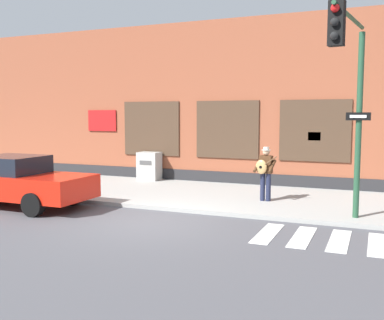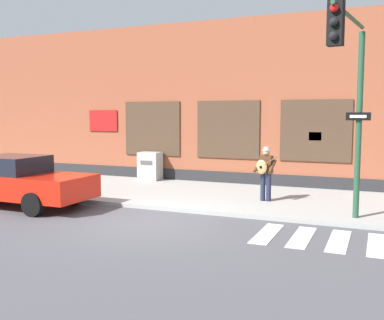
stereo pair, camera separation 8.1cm
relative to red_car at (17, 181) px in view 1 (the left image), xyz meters
The scene contains 8 objects.
ground_plane 4.66m from the red_car, ahead, with size 160.00×160.00×0.00m, color #4C4C51.
sidewalk 5.92m from the red_car, 38.72° to the left, with size 28.00×5.11×0.12m.
building_backdrop 9.72m from the red_car, 60.85° to the left, with size 28.00×4.06×6.39m.
crosswalk 10.10m from the red_car, ahead, with size 5.20×1.90×0.01m.
red_car is the anchor object (origin of this frame).
busker 7.51m from the red_car, 24.60° to the left, with size 0.72×0.59×1.67m.
traffic_light 9.77m from the red_car, ahead, with size 0.83×3.03×4.88m.
utility_box 5.95m from the red_car, 76.23° to the left, with size 0.87×0.66×1.13m.
Camera 1 is at (5.38, -10.10, 2.76)m, focal length 42.00 mm.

